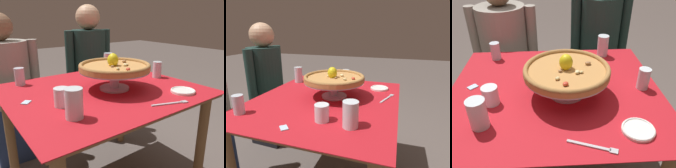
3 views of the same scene
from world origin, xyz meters
TOP-DOWN VIEW (x-y plane):
  - dining_table at (0.00, 0.00)m, footprint 1.11×0.97m
  - pizza_stand at (0.06, -0.04)m, footprint 0.42×0.42m
  - pizza at (0.06, -0.04)m, footprint 0.42×0.42m
  - water_glass_side_right at (0.46, -0.01)m, footprint 0.06×0.06m
  - water_glass_back_left at (-0.38, 0.38)m, footprint 0.06×0.06m
  - water_glass_front_left at (-0.33, -0.26)m, footprint 0.08×0.08m
  - water_glass_back_right at (0.33, 0.40)m, footprint 0.07×0.07m
  - water_glass_side_left at (-0.31, -0.10)m, footprint 0.08×0.08m
  - side_plate at (0.34, -0.33)m, footprint 0.14×0.14m
  - dinner_fork at (0.14, -0.41)m, footprint 0.20×0.09m
  - sugar_packet at (-0.44, 0.04)m, footprint 0.06×0.06m
  - diner_left at (-0.39, 0.76)m, footprint 0.53×0.39m
  - diner_right at (0.39, 0.80)m, footprint 0.48×0.33m

SIDE VIEW (x-z plane):
  - diner_left at x=-0.39m, z-range 0.00..1.16m
  - diner_right at x=0.39m, z-range -0.02..1.22m
  - dining_table at x=0.00m, z-range 0.25..0.97m
  - sugar_packet at x=-0.44m, z-range 0.72..0.72m
  - dinner_fork at x=0.14m, z-range 0.72..0.72m
  - side_plate at x=0.34m, z-range 0.72..0.73m
  - water_glass_side_left at x=-0.31m, z-range 0.71..0.80m
  - water_glass_back_left at x=-0.38m, z-range 0.71..0.82m
  - water_glass_side_right at x=0.46m, z-range 0.71..0.82m
  - water_glass_front_left at x=-0.33m, z-range 0.71..0.84m
  - water_glass_back_right at x=0.33m, z-range 0.71..0.85m
  - pizza_stand at x=0.06m, z-range 0.74..0.86m
  - pizza at x=0.06m, z-range 0.81..0.90m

